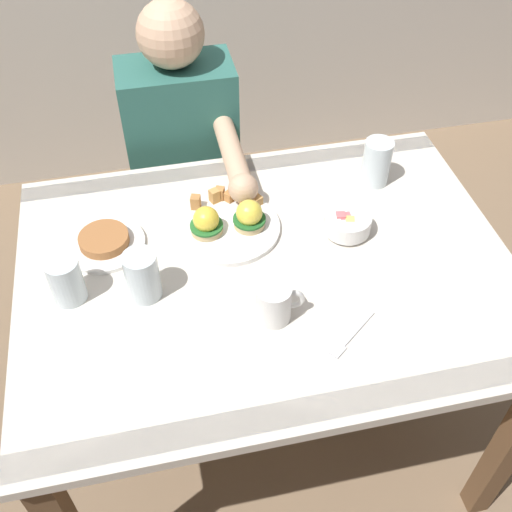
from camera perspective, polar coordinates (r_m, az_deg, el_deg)
name	(u,v)px	position (r m, az deg, el deg)	size (l,w,h in m)	color
ground_plane	(264,419)	(2.08, 0.80, -15.01)	(6.00, 6.00, 0.00)	#7F664C
dining_table	(267,294)	(1.56, 1.03, -3.59)	(1.20, 0.90, 0.74)	silver
eggs_benedict_plate	(228,222)	(1.55, -2.65, 3.18)	(0.27, 0.27, 0.09)	white
fruit_bowl	(347,224)	(1.56, 8.54, 3.01)	(0.12, 0.12, 0.06)	white
coffee_mug	(274,302)	(1.34, 1.74, -4.31)	(0.11, 0.08, 0.09)	white
fork	(350,336)	(1.36, 8.82, -7.43)	(0.13, 0.11, 0.00)	silver
water_glass_near	(376,165)	(1.72, 11.19, 8.37)	(0.08, 0.08, 0.13)	silver
water_glass_far	(67,281)	(1.44, -17.32, -2.22)	(0.08, 0.08, 0.12)	silver
water_glass_extra	(143,278)	(1.40, -10.55, -2.08)	(0.08, 0.08, 0.12)	silver
side_plate	(105,242)	(1.56, -13.99, 1.27)	(0.20, 0.20, 0.04)	white
diner_person	(185,157)	(1.97, -6.66, 9.21)	(0.34, 0.54, 1.14)	#33333D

